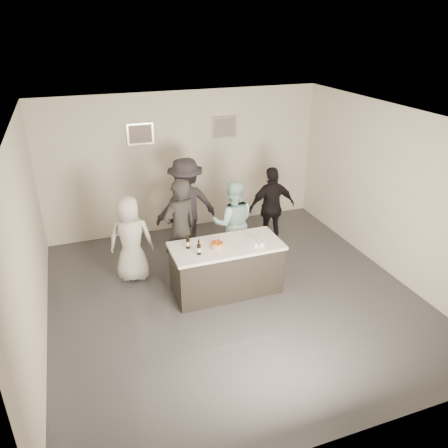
{
  "coord_description": "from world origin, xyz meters",
  "views": [
    {
      "loc": [
        -2.26,
        -5.78,
        4.31
      ],
      "look_at": [
        0.0,
        0.5,
        1.15
      ],
      "focal_mm": 35.0,
      "sensor_mm": 36.0,
      "label": 1
    }
  ],
  "objects_px": {
    "cake": "(217,245)",
    "beer_bottle_a": "(188,241)",
    "person_main_blue": "(233,223)",
    "person_guest_right": "(272,207)",
    "person_guest_left": "(131,239)",
    "person_guest_back": "(186,205)",
    "bar_counter": "(226,268)",
    "beer_bottle_b": "(199,247)",
    "person_main_black": "(180,230)"
  },
  "relations": [
    {
      "from": "beer_bottle_b",
      "to": "person_main_black",
      "type": "xyz_separation_m",
      "value": [
        -0.08,
        0.87,
        -0.09
      ]
    },
    {
      "from": "bar_counter",
      "to": "beer_bottle_b",
      "type": "distance_m",
      "value": 0.8
    },
    {
      "from": "cake",
      "to": "person_guest_right",
      "type": "bearing_deg",
      "value": 39.5
    },
    {
      "from": "beer_bottle_b",
      "to": "person_main_blue",
      "type": "height_order",
      "value": "person_main_blue"
    },
    {
      "from": "bar_counter",
      "to": "beer_bottle_a",
      "type": "xyz_separation_m",
      "value": [
        -0.63,
        0.1,
        0.58
      ]
    },
    {
      "from": "person_guest_right",
      "to": "person_guest_left",
      "type": "bearing_deg",
      "value": 8.93
    },
    {
      "from": "beer_bottle_b",
      "to": "person_guest_back",
      "type": "bearing_deg",
      "value": 80.66
    },
    {
      "from": "beer_bottle_b",
      "to": "person_main_blue",
      "type": "relative_size",
      "value": 0.16
    },
    {
      "from": "bar_counter",
      "to": "person_main_black",
      "type": "xyz_separation_m",
      "value": [
        -0.6,
        0.72,
        0.49
      ]
    },
    {
      "from": "cake",
      "to": "person_guest_left",
      "type": "height_order",
      "value": "person_guest_left"
    },
    {
      "from": "person_guest_left",
      "to": "person_guest_right",
      "type": "xyz_separation_m",
      "value": [
        2.9,
        0.35,
        0.05
      ]
    },
    {
      "from": "cake",
      "to": "person_main_blue",
      "type": "distance_m",
      "value": 1.13
    },
    {
      "from": "person_main_black",
      "to": "bar_counter",
      "type": "bearing_deg",
      "value": 108.78
    },
    {
      "from": "person_guest_back",
      "to": "person_guest_right",
      "type": "bearing_deg",
      "value": 161.39
    },
    {
      "from": "bar_counter",
      "to": "person_guest_back",
      "type": "relative_size",
      "value": 0.97
    },
    {
      "from": "person_main_black",
      "to": "beer_bottle_b",
      "type": "bearing_deg",
      "value": 73.86
    },
    {
      "from": "cake",
      "to": "bar_counter",
      "type": "bearing_deg",
      "value": 9.31
    },
    {
      "from": "beer_bottle_a",
      "to": "person_main_blue",
      "type": "relative_size",
      "value": 0.16
    },
    {
      "from": "beer_bottle_b",
      "to": "person_guest_left",
      "type": "height_order",
      "value": "person_guest_left"
    },
    {
      "from": "person_guest_left",
      "to": "beer_bottle_b",
      "type": "bearing_deg",
      "value": 142.5
    },
    {
      "from": "person_main_black",
      "to": "person_main_blue",
      "type": "relative_size",
      "value": 1.14
    },
    {
      "from": "person_guest_back",
      "to": "cake",
      "type": "bearing_deg",
      "value": 86.82
    },
    {
      "from": "beer_bottle_a",
      "to": "person_guest_right",
      "type": "relative_size",
      "value": 0.16
    },
    {
      "from": "person_main_blue",
      "to": "person_guest_right",
      "type": "xyz_separation_m",
      "value": [
        1.0,
        0.42,
        0.01
      ]
    },
    {
      "from": "bar_counter",
      "to": "cake",
      "type": "relative_size",
      "value": 8.92
    },
    {
      "from": "person_guest_back",
      "to": "person_main_black",
      "type": "bearing_deg",
      "value": 65.24
    },
    {
      "from": "beer_bottle_a",
      "to": "person_main_blue",
      "type": "bearing_deg",
      "value": 36.15
    },
    {
      "from": "bar_counter",
      "to": "person_main_black",
      "type": "relative_size",
      "value": 0.98
    },
    {
      "from": "cake",
      "to": "beer_bottle_a",
      "type": "relative_size",
      "value": 0.8
    },
    {
      "from": "bar_counter",
      "to": "beer_bottle_b",
      "type": "height_order",
      "value": "beer_bottle_b"
    },
    {
      "from": "person_guest_left",
      "to": "person_guest_back",
      "type": "bearing_deg",
      "value": -134.04
    },
    {
      "from": "person_guest_right",
      "to": "person_guest_back",
      "type": "xyz_separation_m",
      "value": [
        -1.67,
        0.43,
        0.12
      ]
    },
    {
      "from": "beer_bottle_a",
      "to": "person_guest_back",
      "type": "xyz_separation_m",
      "value": [
        0.42,
        1.65,
        -0.08
      ]
    },
    {
      "from": "cake",
      "to": "beer_bottle_b",
      "type": "relative_size",
      "value": 0.8
    },
    {
      "from": "bar_counter",
      "to": "person_guest_right",
      "type": "distance_m",
      "value": 2.01
    },
    {
      "from": "person_main_black",
      "to": "person_guest_right",
      "type": "bearing_deg",
      "value": 175.33
    },
    {
      "from": "cake",
      "to": "beer_bottle_a",
      "type": "height_order",
      "value": "beer_bottle_a"
    },
    {
      "from": "person_main_blue",
      "to": "person_guest_back",
      "type": "xyz_separation_m",
      "value": [
        -0.67,
        0.85,
        0.12
      ]
    },
    {
      "from": "person_main_black",
      "to": "person_main_blue",
      "type": "bearing_deg",
      "value": 168.74
    },
    {
      "from": "person_guest_back",
      "to": "bar_counter",
      "type": "bearing_deg",
      "value": 92.57
    },
    {
      "from": "person_guest_right",
      "to": "beer_bottle_b",
      "type": "bearing_deg",
      "value": 38.67
    },
    {
      "from": "person_main_blue",
      "to": "beer_bottle_b",
      "type": "bearing_deg",
      "value": 61.62
    },
    {
      "from": "person_main_blue",
      "to": "person_guest_right",
      "type": "distance_m",
      "value": 1.09
    },
    {
      "from": "person_main_black",
      "to": "person_guest_back",
      "type": "bearing_deg",
      "value": -131.7
    },
    {
      "from": "beer_bottle_a",
      "to": "beer_bottle_b",
      "type": "relative_size",
      "value": 1.0
    },
    {
      "from": "beer_bottle_b",
      "to": "person_guest_right",
      "type": "xyz_separation_m",
      "value": [
        1.99,
        1.48,
        -0.19
      ]
    },
    {
      "from": "cake",
      "to": "person_main_black",
      "type": "height_order",
      "value": "person_main_black"
    },
    {
      "from": "person_guest_right",
      "to": "person_guest_back",
      "type": "height_order",
      "value": "person_guest_back"
    },
    {
      "from": "cake",
      "to": "person_main_black",
      "type": "relative_size",
      "value": 0.11
    },
    {
      "from": "person_main_black",
      "to": "person_guest_left",
      "type": "bearing_deg",
      "value": -38.01
    }
  ]
}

